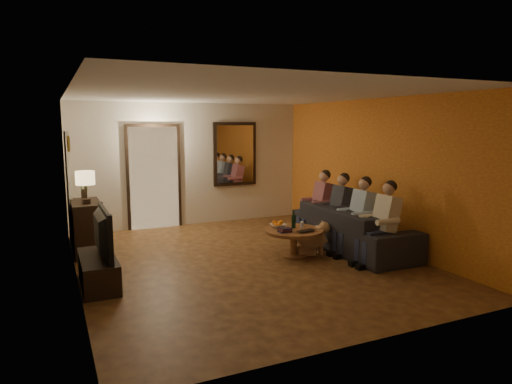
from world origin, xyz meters
name	(u,v)px	position (x,y,z in m)	size (l,w,h in m)	color
floor	(247,261)	(0.00, 0.00, 0.00)	(5.00, 6.00, 0.01)	#3E2310
ceiling	(246,94)	(0.00, 0.00, 2.60)	(5.00, 6.00, 0.01)	white
back_wall	(191,164)	(0.00, 3.00, 1.30)	(5.00, 0.02, 2.60)	beige
front_wall	(371,214)	(0.00, -3.00, 1.30)	(5.00, 0.02, 2.60)	beige
left_wall	(73,189)	(-2.50, 0.00, 1.30)	(0.02, 6.00, 2.60)	beige
right_wall	(376,173)	(2.50, 0.00, 1.30)	(0.02, 6.00, 2.60)	beige
orange_accent	(375,173)	(2.49, 0.00, 1.30)	(0.01, 6.00, 2.60)	#C24F21
kitchen_doorway	(154,178)	(-0.80, 2.98, 1.05)	(1.00, 0.06, 2.10)	#FFE0A5
door_trim	(154,178)	(-0.80, 2.97, 1.05)	(1.12, 0.04, 2.22)	black
fridge_glimpse	(166,184)	(-0.55, 2.98, 0.90)	(0.45, 0.03, 1.70)	silver
mirror_frame	(235,154)	(1.00, 2.96, 1.50)	(1.00, 0.05, 1.40)	black
mirror_glass	(235,154)	(1.00, 2.93, 1.50)	(0.86, 0.02, 1.26)	white
white_door	(69,188)	(-2.46, 2.30, 1.02)	(0.06, 0.85, 2.04)	white
framed_art	(68,144)	(-2.47, 1.30, 1.85)	(0.03, 0.28, 0.24)	#B28C33
art_canvas	(69,144)	(-2.46, 1.30, 1.85)	(0.01, 0.22, 0.18)	brown
dresser	(87,227)	(-2.25, 1.55, 0.44)	(0.45, 0.99, 0.88)	black
table_lamp	(86,187)	(-2.25, 1.33, 1.15)	(0.30, 0.30, 0.54)	beige
flower_vase	(84,187)	(-2.25, 1.77, 1.10)	(0.14, 0.14, 0.44)	#AD1215
tv_stand	(98,271)	(-2.25, -0.18, 0.20)	(0.45, 1.19, 0.40)	black
tv	(96,233)	(-2.25, -0.18, 0.72)	(0.15, 1.13, 0.65)	black
sofa	(352,228)	(1.94, -0.11, 0.37)	(1.00, 2.55, 0.74)	black
person_a	(383,226)	(1.84, -1.01, 0.60)	(0.60, 0.40, 1.20)	tan
person_b	(359,219)	(1.84, -0.41, 0.60)	(0.60, 0.40, 1.20)	tan
person_c	(338,213)	(1.84, 0.19, 0.60)	(0.60, 0.40, 1.20)	tan
person_d	(319,207)	(1.84, 0.79, 0.60)	(0.60, 0.40, 1.20)	tan
dog	(312,238)	(1.14, -0.10, 0.28)	(0.56, 0.24, 0.56)	#A8804D
coffee_table	(294,243)	(0.81, -0.07, 0.23)	(0.96, 0.96, 0.45)	brown
bowl	(278,226)	(0.63, 0.15, 0.48)	(0.26, 0.26, 0.06)	white
oranges	(278,222)	(0.63, 0.15, 0.55)	(0.20, 0.20, 0.08)	orange
wine_bottle	(294,219)	(0.86, 0.03, 0.60)	(0.07, 0.07, 0.31)	black
wine_glass	(302,225)	(0.99, -0.02, 0.50)	(0.06, 0.06, 0.10)	silver
book_stack	(285,230)	(0.59, -0.17, 0.48)	(0.20, 0.15, 0.07)	black
laptop	(308,232)	(0.91, -0.35, 0.46)	(0.33, 0.21, 0.03)	black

